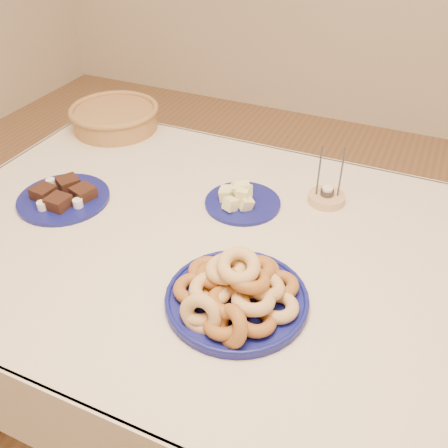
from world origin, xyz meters
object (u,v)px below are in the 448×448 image
(dining_table, at_px, (231,274))
(candle_holder, at_px, (326,197))
(melon_plate, at_px, (240,199))
(donut_platter, at_px, (236,293))
(wicker_basket, at_px, (115,117))
(brownie_plate, at_px, (63,197))

(dining_table, xyz_separation_m, candle_holder, (0.17, 0.29, 0.12))
(melon_plate, bearing_deg, donut_platter, -68.58)
(dining_table, xyz_separation_m, melon_plate, (-0.05, 0.18, 0.13))
(dining_table, xyz_separation_m, wicker_basket, (-0.66, 0.45, 0.15))
(brownie_plate, bearing_deg, dining_table, 1.83)
(brownie_plate, xyz_separation_m, candle_holder, (0.70, 0.31, 0.00))
(dining_table, height_order, candle_holder, candle_holder)
(donut_platter, height_order, wicker_basket, donut_platter)
(donut_platter, xyz_separation_m, brownie_plate, (-0.63, 0.18, -0.02))
(dining_table, xyz_separation_m, donut_platter, (0.09, -0.20, 0.14))
(wicker_basket, relative_size, candle_holder, 1.88)
(donut_platter, height_order, melon_plate, donut_platter)
(wicker_basket, distance_m, candle_holder, 0.85)
(donut_platter, distance_m, wicker_basket, 1.00)
(dining_table, distance_m, wicker_basket, 0.82)
(candle_holder, bearing_deg, wicker_basket, 169.52)
(melon_plate, xyz_separation_m, wicker_basket, (-0.61, 0.27, 0.03))
(melon_plate, distance_m, wicker_basket, 0.67)
(brownie_plate, distance_m, wicker_basket, 0.49)
(brownie_plate, relative_size, wicker_basket, 0.92)
(wicker_basket, bearing_deg, candle_holder, -10.48)
(donut_platter, distance_m, brownie_plate, 0.65)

